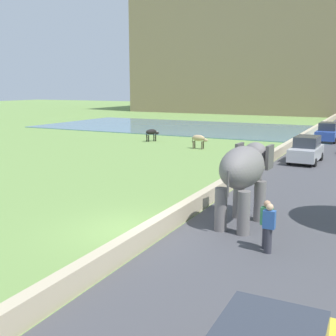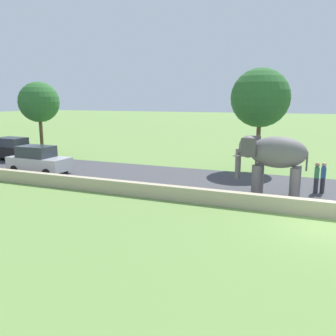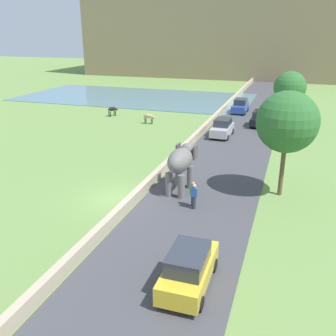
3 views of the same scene
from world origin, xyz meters
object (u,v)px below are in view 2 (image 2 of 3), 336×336
person_beside_elephant (323,177)px  car_silver (38,160)px  car_black (11,149)px  person_trailing (317,177)px  elephant (273,156)px

person_beside_elephant → car_silver: (-1.53, 16.70, 0.03)m
person_beside_elephant → car_black: size_ratio=0.40×
person_trailing → car_silver: (-1.38, 16.40, 0.03)m
car_silver → person_trailing: bearing=-85.2°
person_trailing → car_black: car_black is taller
car_silver → person_beside_elephant: bearing=-84.8°
elephant → car_silver: elephant is taller
person_beside_elephant → person_trailing: same height
person_beside_elephant → person_trailing: 0.34m
car_black → car_silver: same height
person_trailing → car_black: 22.04m
person_beside_elephant → car_silver: size_ratio=0.40×
person_trailing → person_beside_elephant: bearing=-63.6°
person_beside_elephant → car_black: 22.33m
person_beside_elephant → person_trailing: (-0.15, 0.31, 0.00)m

